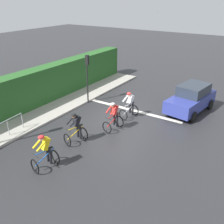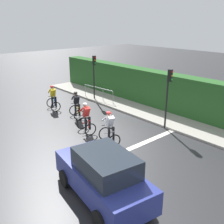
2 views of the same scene
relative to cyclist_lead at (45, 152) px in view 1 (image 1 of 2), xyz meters
name	(u,v)px [view 1 (image 1 of 2)]	position (x,y,z in m)	size (l,w,h in m)	color
ground_plane	(120,118)	(-0.09, -6.05, -0.80)	(80.00, 80.00, 0.00)	#28282B
sidewalk_kerb	(43,112)	(4.50, -4.05, -0.74)	(2.80, 20.18, 0.12)	#9E998E
stone_wall_low	(33,105)	(5.40, -4.05, -0.45)	(0.44, 20.18, 0.69)	tan
hedge_wall	(28,91)	(5.70, -4.05, 0.46)	(1.10, 20.18, 2.50)	#265623
road_marking_stop_line	(131,110)	(-0.09, -7.51, -0.79)	(7.00, 0.30, 0.01)	silver
cyclist_lead	(45,152)	(0.00, 0.00, 0.00)	(0.90, 1.20, 1.66)	black
cyclist_second	(76,129)	(0.28, -2.38, 0.00)	(0.97, 1.23, 1.66)	black
cyclist_mid	(114,117)	(-0.57, -4.58, 0.00)	(0.85, 1.18, 1.66)	black
cyclist_fourth	(130,105)	(-0.53, -6.46, 0.00)	(0.90, 1.20, 1.66)	black
car_navy	(191,98)	(-3.39, -9.47, 0.08)	(2.32, 4.30, 1.76)	navy
traffic_light_near_crossing	(87,72)	(3.13, -7.04, 1.43)	(0.23, 0.31, 3.34)	black
pedestrian_railing_kerbside	(0,128)	(3.60, -0.33, -0.03)	(0.34, 3.02, 1.03)	#999EA3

